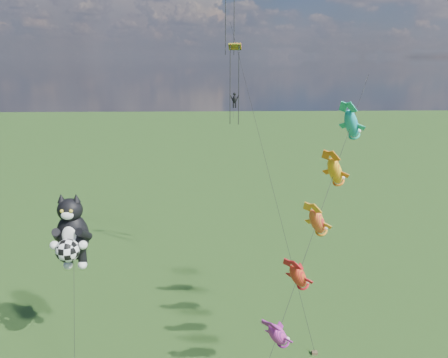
{
  "coord_description": "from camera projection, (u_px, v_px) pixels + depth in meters",
  "views": [
    {
      "loc": [
        8.76,
        -22.9,
        20.63
      ],
      "look_at": [
        9.91,
        10.77,
        11.2
      ],
      "focal_mm": 35.0,
      "sensor_mm": 36.0,
      "label": 1
    }
  ],
  "objects": [
    {
      "name": "cat_kite_rig",
      "position": [
        71.0,
        234.0,
        29.63
      ],
      "size": [
        2.5,
        4.11,
        11.84
      ],
      "rotation": [
        0.0,
        0.0,
        0.06
      ],
      "color": "brown",
      "rests_on": "ground"
    },
    {
      "name": "parafoil_rig",
      "position": [
        236.0,
        71.0,
        39.31
      ],
      "size": [
        6.23,
        16.72,
        28.2
      ],
      "rotation": [
        0.0,
        0.0,
        0.41
      ],
      "color": "brown",
      "rests_on": "ground"
    },
    {
      "name": "fish_windsock_rig",
      "position": [
        317.0,
        222.0,
        26.46
      ],
      "size": [
        10.1,
        12.51,
        19.55
      ],
      "rotation": [
        0.0,
        0.0,
        -0.35
      ],
      "color": "brown",
      "rests_on": "ground"
    }
  ]
}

